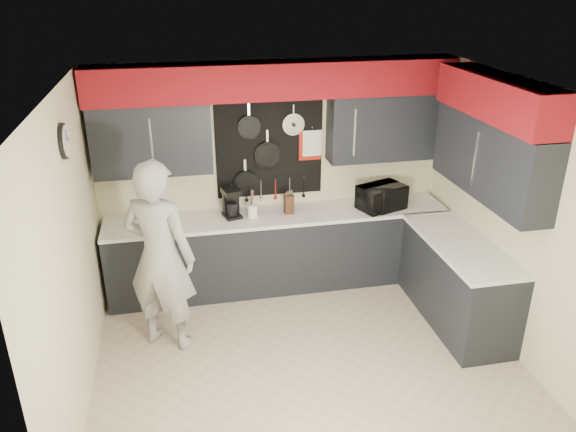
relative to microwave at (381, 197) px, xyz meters
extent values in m
plane|color=#B2A48B|center=(-1.19, -1.35, -1.06)|extent=(4.00, 4.00, 0.00)
cube|color=beige|center=(-1.19, 0.40, 0.24)|extent=(4.00, 0.01, 2.60)
cube|color=black|center=(-2.52, 0.24, 0.76)|extent=(1.24, 0.32, 0.75)
cube|color=black|center=(0.09, 0.24, 0.76)|extent=(1.34, 0.32, 0.75)
cube|color=maroon|center=(-1.19, 0.22, 1.34)|extent=(3.94, 0.36, 0.38)
cube|color=black|center=(-1.24, 0.39, 0.56)|extent=(1.22, 0.03, 1.15)
cylinder|color=black|center=(-1.47, 0.35, 0.82)|extent=(0.26, 0.04, 0.26)
cylinder|color=black|center=(-1.27, 0.35, 0.49)|extent=(0.30, 0.04, 0.30)
cylinder|color=black|center=(-1.53, 0.35, 0.18)|extent=(0.27, 0.04, 0.27)
cylinder|color=silver|center=(-0.97, 0.35, 0.82)|extent=(0.25, 0.02, 0.25)
cube|color=#A9170D|center=(-0.77, 0.37, 0.56)|extent=(0.26, 0.01, 0.34)
cube|color=white|center=(-0.75, 0.35, 0.59)|extent=(0.22, 0.01, 0.30)
cylinder|color=silver|center=(-1.69, 0.36, 0.07)|extent=(0.01, 0.01, 0.20)
cylinder|color=silver|center=(-1.52, 0.36, 0.07)|extent=(0.01, 0.01, 0.20)
cylinder|color=silver|center=(-1.35, 0.36, 0.07)|extent=(0.01, 0.01, 0.20)
cylinder|color=silver|center=(-1.18, 0.36, 0.07)|extent=(0.01, 0.01, 0.20)
cylinder|color=silver|center=(-1.01, 0.36, 0.07)|extent=(0.01, 0.01, 0.20)
cylinder|color=silver|center=(-0.84, 0.36, 0.07)|extent=(0.01, 0.01, 0.20)
cube|color=beige|center=(0.81, -1.35, 0.24)|extent=(0.01, 3.50, 2.60)
cube|color=black|center=(0.65, -1.05, 0.76)|extent=(0.32, 1.70, 0.75)
cube|color=maroon|center=(0.63, -1.05, 1.34)|extent=(0.36, 1.70, 0.38)
cube|color=beige|center=(-3.18, -1.35, 0.24)|extent=(0.01, 3.50, 2.60)
cylinder|color=black|center=(-3.17, -0.95, 1.12)|extent=(0.04, 0.30, 0.30)
cylinder|color=white|center=(-3.14, -0.95, 1.12)|extent=(0.01, 0.26, 0.26)
cube|color=black|center=(-1.19, 0.10, -0.62)|extent=(3.90, 0.60, 0.88)
cube|color=white|center=(-1.19, 0.09, -0.16)|extent=(3.90, 0.63, 0.04)
cube|color=black|center=(0.51, -1.00, -0.62)|extent=(0.60, 1.60, 0.88)
cube|color=white|center=(0.50, -1.00, -0.16)|extent=(0.63, 1.60, 0.04)
cube|color=black|center=(-1.19, -0.16, -1.01)|extent=(3.90, 0.06, 0.10)
imported|color=black|center=(0.00, 0.00, 0.00)|extent=(0.60, 0.50, 0.28)
cube|color=#3B2313|center=(-1.07, 0.09, -0.03)|extent=(0.10, 0.10, 0.22)
cylinder|color=white|center=(-1.49, 0.07, -0.07)|extent=(0.11, 0.11, 0.15)
cube|color=black|center=(-1.72, 0.12, -0.13)|extent=(0.23, 0.26, 0.03)
cube|color=black|center=(-1.72, 0.20, 0.03)|extent=(0.19, 0.10, 0.30)
cube|color=black|center=(-1.72, 0.12, 0.16)|extent=(0.23, 0.26, 0.06)
cylinder|color=black|center=(-1.72, 0.10, -0.04)|extent=(0.11, 0.11, 0.14)
imported|color=#9B9B99|center=(-2.50, -0.81, -0.09)|extent=(0.84, 0.74, 1.94)
camera|label=1|loc=(-2.27, -5.66, 2.39)|focal=35.00mm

